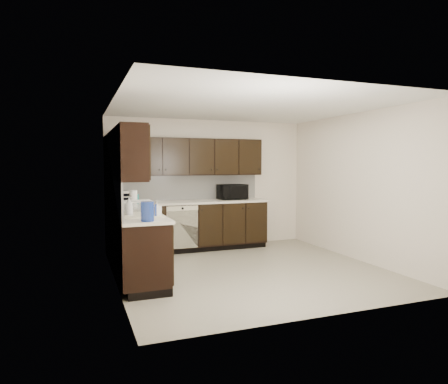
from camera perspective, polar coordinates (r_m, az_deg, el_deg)
The scene contains 20 objects.
floor at distance 6.28m, azimuth 3.72°, elevation -11.07°, with size 4.00×4.00×0.00m, color gray.
ceiling at distance 6.13m, azimuth 3.83°, elevation 12.12°, with size 4.00×4.00×0.00m, color white.
wall_back at distance 7.94m, azimuth -2.18°, elevation 1.23°, with size 4.00×0.02×2.50m, color beige.
wall_left at distance 5.56m, azimuth -15.34°, elevation -0.09°, with size 0.02×4.00×2.50m, color beige.
wall_right at distance 7.14m, azimuth 18.56°, elevation 0.72°, with size 0.02×4.00×2.50m, color beige.
wall_front at distance 4.34m, azimuth 14.72°, elevation -1.19°, with size 4.00×0.02×2.50m, color beige.
lower_cabinets at distance 6.91m, azimuth -7.79°, elevation -6.20°, with size 3.00×2.80×0.90m.
countertop at distance 6.84m, azimuth -7.85°, elevation -2.02°, with size 3.03×2.83×0.04m.
backsplash at distance 6.98m, azimuth -9.93°, elevation 0.22°, with size 3.00×2.80×0.48m.
upper_cabinets at distance 6.88m, azimuth -8.86°, elevation 5.10°, with size 3.00×2.80×0.70m.
dishwasher at distance 7.25m, azimuth -5.96°, elevation -4.64°, with size 0.58×0.04×0.78m.
sink at distance 5.63m, azimuth -12.02°, elevation -3.77°, with size 0.54×0.82×0.42m.
microwave at distance 7.84m, azimuth 1.19°, elevation 0.01°, with size 0.53×0.36×0.30m, color black.
soap_bottle_a at distance 5.33m, azimuth -9.57°, elevation -2.37°, with size 0.10×0.10×0.21m, color gray.
soap_bottle_b at distance 5.47m, azimuth -13.40°, elevation -1.99°, with size 0.10×0.10×0.26m, color gray.
toaster_oven at distance 7.25m, azimuth -14.55°, elevation -0.72°, with size 0.36×0.26×0.22m, color silver.
storage_bin at distance 5.92m, azimuth -12.35°, elevation -2.05°, with size 0.40×0.30×0.16m, color silver.
blue_pitcher at distance 4.93m, azimuth -10.90°, elevation -2.74°, with size 0.16×0.16×0.24m, color navy.
teal_tumbler at distance 6.97m, azimuth -12.41°, elevation -1.04°, with size 0.08×0.08×0.18m, color #0D908D.
paper_towel_roll at distance 6.60m, azimuth -12.81°, elevation -0.94°, with size 0.12×0.12×0.27m, color white.
Camera 1 is at (-2.50, -5.53, 1.63)m, focal length 32.00 mm.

